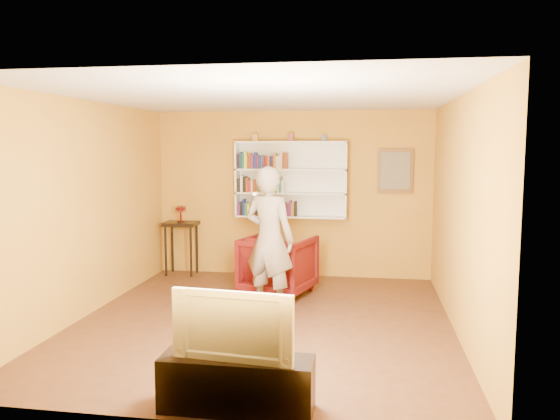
% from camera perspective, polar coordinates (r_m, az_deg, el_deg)
% --- Properties ---
extents(room_shell, '(5.30, 5.80, 2.88)m').
position_cam_1_polar(room_shell, '(6.55, -1.76, -3.10)').
color(room_shell, '#4A2A17').
rests_on(room_shell, ground).
extents(bookshelf, '(1.80, 0.29, 1.23)m').
position_cam_1_polar(bookshelf, '(8.85, 1.20, 3.18)').
color(bookshelf, white).
rests_on(bookshelf, room_shell).
extents(books_row_lower, '(0.96, 0.19, 0.26)m').
position_cam_1_polar(books_row_lower, '(8.84, -1.33, 0.14)').
color(books_row_lower, '#5E236B').
rests_on(books_row_lower, bookshelf).
extents(books_row_middle, '(0.76, 0.19, 0.27)m').
position_cam_1_polar(books_row_middle, '(8.83, -2.05, 2.61)').
color(books_row_middle, black).
rests_on(books_row_middle, bookshelf).
extents(books_row_upper, '(0.82, 0.19, 0.27)m').
position_cam_1_polar(books_row_upper, '(8.81, -1.81, 5.09)').
color(books_row_upper, black).
rests_on(books_row_upper, bookshelf).
extents(ornament_left, '(0.09, 0.09, 0.12)m').
position_cam_1_polar(ornament_left, '(8.88, -2.60, 7.57)').
color(ornament_left, '#C28737').
rests_on(ornament_left, bookshelf).
extents(ornament_centre, '(0.09, 0.09, 0.13)m').
position_cam_1_polar(ornament_centre, '(8.78, 1.13, 7.62)').
color(ornament_centre, brown).
rests_on(ornament_centre, bookshelf).
extents(ornament_right, '(0.07, 0.07, 0.10)m').
position_cam_1_polar(ornament_right, '(8.72, 4.61, 7.51)').
color(ornament_right, '#465774').
rests_on(ornament_right, bookshelf).
extents(framed_painting, '(0.55, 0.05, 0.70)m').
position_cam_1_polar(framed_painting, '(8.82, 11.95, 4.05)').
color(framed_painting, brown).
rests_on(framed_painting, room_shell).
extents(console_table, '(0.54, 0.41, 0.88)m').
position_cam_1_polar(console_table, '(9.22, -10.30, -2.17)').
color(console_table, black).
rests_on(console_table, ground).
extents(ruby_lustre, '(0.17, 0.17, 0.27)m').
position_cam_1_polar(ruby_lustre, '(9.17, -10.34, -0.02)').
color(ruby_lustre, maroon).
rests_on(ruby_lustre, console_table).
extents(armchair, '(1.14, 1.16, 0.86)m').
position_cam_1_polar(armchair, '(7.91, -0.18, -5.75)').
color(armchair, '#440407').
rests_on(armchair, ground).
extents(person, '(0.80, 0.66, 1.88)m').
position_cam_1_polar(person, '(7.02, -1.11, -3.07)').
color(person, '#796958').
rests_on(person, ground).
extents(game_remote, '(0.04, 0.15, 0.04)m').
position_cam_1_polar(game_remote, '(6.68, -2.56, 1.73)').
color(game_remote, silver).
rests_on(game_remote, person).
extents(tv_cabinet, '(1.24, 0.37, 0.44)m').
position_cam_1_polar(tv_cabinet, '(4.62, -4.53, -17.64)').
color(tv_cabinet, black).
rests_on(tv_cabinet, ground).
extents(television, '(0.99, 0.23, 0.57)m').
position_cam_1_polar(television, '(4.43, -4.59, -11.68)').
color(television, black).
rests_on(television, tv_cabinet).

